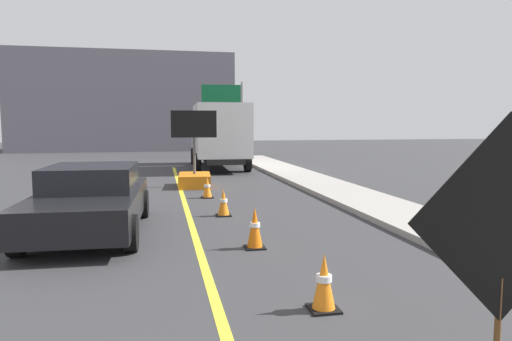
{
  "coord_description": "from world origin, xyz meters",
  "views": [
    {
      "loc": [
        -0.64,
        0.23,
        2.24
      ],
      "look_at": [
        0.77,
        7.02,
        1.53
      ],
      "focal_mm": 32.33,
      "sensor_mm": 36.0,
      "label": 1
    }
  ],
  "objects_px": {
    "traffic_cone_curbside": "(207,187)",
    "pickup_car": "(91,199)",
    "traffic_cone_mid_lane": "(255,228)",
    "box_truck": "(219,134)",
    "highway_guide_sign": "(231,106)",
    "arrow_board_trailer": "(194,173)",
    "roadwork_sign": "(504,225)",
    "traffic_cone_far_lane": "(224,203)",
    "traffic_cone_near_sign": "(324,282)"
  },
  "relations": [
    {
      "from": "arrow_board_trailer",
      "to": "traffic_cone_far_lane",
      "type": "height_order",
      "value": "arrow_board_trailer"
    },
    {
      "from": "traffic_cone_curbside",
      "to": "traffic_cone_mid_lane",
      "type": "bearing_deg",
      "value": -87.33
    },
    {
      "from": "arrow_board_trailer",
      "to": "traffic_cone_far_lane",
      "type": "bearing_deg",
      "value": -86.79
    },
    {
      "from": "arrow_board_trailer",
      "to": "traffic_cone_near_sign",
      "type": "xyz_separation_m",
      "value": [
        0.72,
        -11.35,
        -0.14
      ]
    },
    {
      "from": "traffic_cone_mid_lane",
      "to": "traffic_cone_near_sign",
      "type": "bearing_deg",
      "value": -84.9
    },
    {
      "from": "pickup_car",
      "to": "traffic_cone_mid_lane",
      "type": "height_order",
      "value": "pickup_car"
    },
    {
      "from": "traffic_cone_curbside",
      "to": "arrow_board_trailer",
      "type": "bearing_deg",
      "value": 94.17
    },
    {
      "from": "box_truck",
      "to": "traffic_cone_near_sign",
      "type": "distance_m",
      "value": 18.03
    },
    {
      "from": "traffic_cone_curbside",
      "to": "pickup_car",
      "type": "bearing_deg",
      "value": -124.65
    },
    {
      "from": "arrow_board_trailer",
      "to": "box_truck",
      "type": "relative_size",
      "value": 0.38
    },
    {
      "from": "highway_guide_sign",
      "to": "traffic_cone_near_sign",
      "type": "xyz_separation_m",
      "value": [
        -2.74,
        -25.58,
        -3.08
      ]
    },
    {
      "from": "traffic_cone_near_sign",
      "to": "traffic_cone_curbside",
      "type": "bearing_deg",
      "value": 93.47
    },
    {
      "from": "pickup_car",
      "to": "highway_guide_sign",
      "type": "bearing_deg",
      "value": 73.84
    },
    {
      "from": "traffic_cone_far_lane",
      "to": "box_truck",
      "type": "bearing_deg",
      "value": 83.38
    },
    {
      "from": "pickup_car",
      "to": "traffic_cone_near_sign",
      "type": "distance_m",
      "value": 5.76
    },
    {
      "from": "box_truck",
      "to": "traffic_cone_curbside",
      "type": "bearing_deg",
      "value": -99.31
    },
    {
      "from": "roadwork_sign",
      "to": "traffic_cone_mid_lane",
      "type": "distance_m",
      "value": 5.16
    },
    {
      "from": "roadwork_sign",
      "to": "traffic_cone_near_sign",
      "type": "distance_m",
      "value": 2.46
    },
    {
      "from": "box_truck",
      "to": "traffic_cone_curbside",
      "type": "height_order",
      "value": "box_truck"
    },
    {
      "from": "arrow_board_trailer",
      "to": "traffic_cone_mid_lane",
      "type": "height_order",
      "value": "arrow_board_trailer"
    },
    {
      "from": "pickup_car",
      "to": "traffic_cone_far_lane",
      "type": "relative_size",
      "value": 7.0
    },
    {
      "from": "traffic_cone_mid_lane",
      "to": "pickup_car",
      "type": "bearing_deg",
      "value": 149.13
    },
    {
      "from": "pickup_car",
      "to": "traffic_cone_curbside",
      "type": "distance_m",
      "value": 4.9
    },
    {
      "from": "box_truck",
      "to": "traffic_cone_mid_lane",
      "type": "xyz_separation_m",
      "value": [
        -1.24,
        -15.06,
        -1.36
      ]
    },
    {
      "from": "arrow_board_trailer",
      "to": "highway_guide_sign",
      "type": "relative_size",
      "value": 0.54
    },
    {
      "from": "roadwork_sign",
      "to": "pickup_car",
      "type": "relative_size",
      "value": 0.5
    },
    {
      "from": "box_truck",
      "to": "traffic_cone_near_sign",
      "type": "height_order",
      "value": "box_truck"
    },
    {
      "from": "traffic_cone_near_sign",
      "to": "traffic_cone_far_lane",
      "type": "relative_size",
      "value": 1.05
    },
    {
      "from": "arrow_board_trailer",
      "to": "box_truck",
      "type": "distance_m",
      "value": 6.93
    },
    {
      "from": "pickup_car",
      "to": "traffic_cone_curbside",
      "type": "height_order",
      "value": "pickup_car"
    },
    {
      "from": "traffic_cone_near_sign",
      "to": "box_truck",
      "type": "bearing_deg",
      "value": 86.87
    },
    {
      "from": "arrow_board_trailer",
      "to": "pickup_car",
      "type": "xyz_separation_m",
      "value": [
        -2.59,
        -6.64,
        0.22
      ]
    },
    {
      "from": "highway_guide_sign",
      "to": "traffic_cone_near_sign",
      "type": "bearing_deg",
      "value": -96.11
    },
    {
      "from": "highway_guide_sign",
      "to": "traffic_cone_curbside",
      "type": "xyz_separation_m",
      "value": [
        -3.27,
        -16.86,
        -3.1
      ]
    },
    {
      "from": "highway_guide_sign",
      "to": "traffic_cone_near_sign",
      "type": "relative_size",
      "value": 7.17
    },
    {
      "from": "pickup_car",
      "to": "traffic_cone_mid_lane",
      "type": "bearing_deg",
      "value": -30.87
    },
    {
      "from": "highway_guide_sign",
      "to": "traffic_cone_near_sign",
      "type": "height_order",
      "value": "highway_guide_sign"
    },
    {
      "from": "traffic_cone_mid_lane",
      "to": "box_truck",
      "type": "bearing_deg",
      "value": 85.3
    },
    {
      "from": "arrow_board_trailer",
      "to": "pickup_car",
      "type": "distance_m",
      "value": 7.13
    },
    {
      "from": "roadwork_sign",
      "to": "traffic_cone_curbside",
      "type": "distance_m",
      "value": 10.93
    },
    {
      "from": "roadwork_sign",
      "to": "arrow_board_trailer",
      "type": "height_order",
      "value": "arrow_board_trailer"
    },
    {
      "from": "arrow_board_trailer",
      "to": "traffic_cone_far_lane",
      "type": "xyz_separation_m",
      "value": [
        0.31,
        -5.44,
        -0.16
      ]
    },
    {
      "from": "traffic_cone_near_sign",
      "to": "traffic_cone_mid_lane",
      "type": "xyz_separation_m",
      "value": [
        -0.26,
        2.89,
        0.03
      ]
    },
    {
      "from": "highway_guide_sign",
      "to": "traffic_cone_near_sign",
      "type": "distance_m",
      "value": 25.91
    },
    {
      "from": "roadwork_sign",
      "to": "traffic_cone_curbside",
      "type": "height_order",
      "value": "roadwork_sign"
    },
    {
      "from": "pickup_car",
      "to": "traffic_cone_curbside",
      "type": "relative_size",
      "value": 7.16
    },
    {
      "from": "roadwork_sign",
      "to": "traffic_cone_mid_lane",
      "type": "relative_size",
      "value": 3.08
    },
    {
      "from": "pickup_car",
      "to": "traffic_cone_near_sign",
      "type": "xyz_separation_m",
      "value": [
        3.31,
        -4.71,
        -0.35
      ]
    },
    {
      "from": "traffic_cone_mid_lane",
      "to": "highway_guide_sign",
      "type": "bearing_deg",
      "value": 82.48
    },
    {
      "from": "roadwork_sign",
      "to": "box_truck",
      "type": "distance_m",
      "value": 20.02
    }
  ]
}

